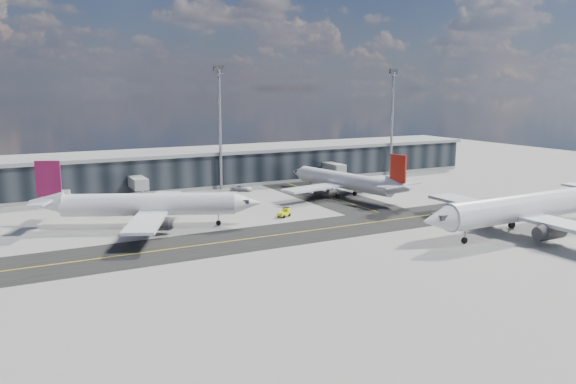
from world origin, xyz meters
The scene contains 9 objects.
ground centered at (0.00, 0.00, 0.00)m, with size 300.00×300.00×0.00m, color gray.
taxiway_lanes centered at (3.91, 10.74, 0.01)m, with size 180.00×63.00×0.03m.
terminal_concourse centered at (0.04, 54.93, 4.09)m, with size 152.00×19.80×8.80m.
floodlight_masts centered at (0.00, 48.00, 15.61)m, with size 102.50×0.70×28.90m.
airliner_af centered at (-24.51, 19.60, 3.86)m, with size 37.69×32.56×11.67m.
airliner_redtail centered at (21.12, 26.68, 3.54)m, with size 30.88×36.00×10.71m.
airliner_near centered at (30.44, -13.79, 4.36)m, with size 44.39×37.76×13.19m.
baggage_tug centered at (0.25, 15.31, 0.85)m, with size 2.99×2.35×1.69m.
service_van centered at (3.75, 44.00, 0.69)m, with size 2.29×4.97×1.38m, color white.
Camera 1 is at (-46.42, -75.81, 23.58)m, focal length 35.00 mm.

